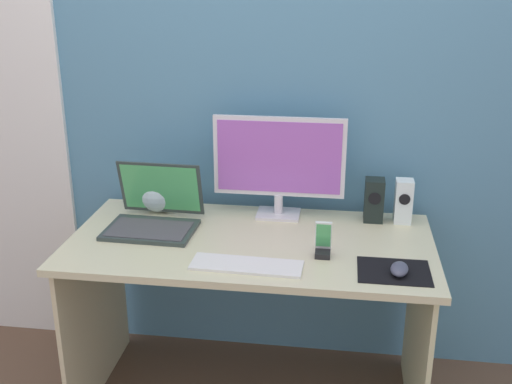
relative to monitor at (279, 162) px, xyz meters
name	(u,v)px	position (x,y,z in m)	size (l,w,h in m)	color
wall_back	(265,88)	(-0.08, 0.16, 0.27)	(6.00, 0.04, 2.50)	teal
desk	(251,276)	(-0.08, -0.26, -0.39)	(1.40, 0.71, 0.74)	beige
monitor	(279,162)	(0.00, 0.00, 0.00)	(0.54, 0.14, 0.43)	silver
speaker_right	(403,201)	(0.51, 0.00, -0.14)	(0.07, 0.08, 0.18)	white
speaker_near_monitor	(374,200)	(0.39, 0.00, -0.15)	(0.08, 0.08, 0.18)	black
laptop	(154,215)	(-0.48, -0.19, -0.19)	(0.36, 0.32, 0.25)	#313C3B
fishbowl	(159,192)	(-0.52, -0.01, -0.15)	(0.17, 0.17, 0.17)	silver
keyboard_external	(247,265)	(-0.06, -0.49, -0.23)	(0.39, 0.13, 0.01)	white
mousepad	(394,271)	(0.45, -0.45, -0.23)	(0.25, 0.20, 0.00)	black
mouse	(399,269)	(0.47, -0.47, -0.21)	(0.06, 0.10, 0.04)	#464A5D
phone_in_dock	(323,244)	(0.20, -0.36, -0.19)	(0.06, 0.06, 0.14)	black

